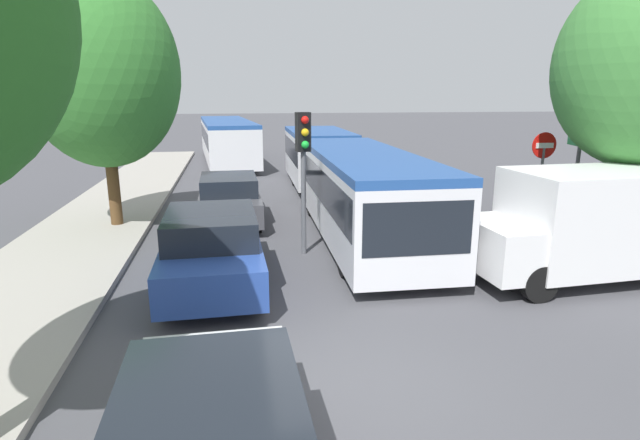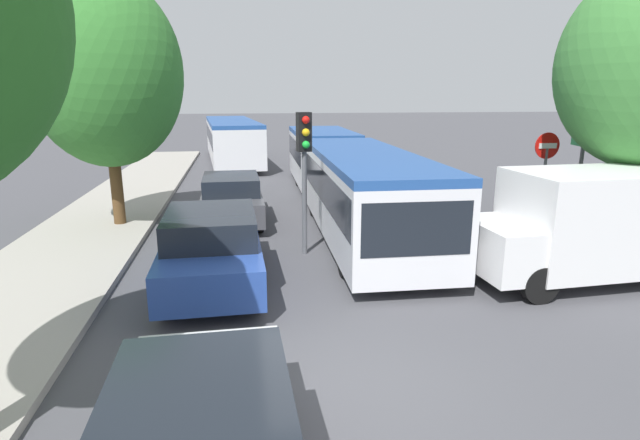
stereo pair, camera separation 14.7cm
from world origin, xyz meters
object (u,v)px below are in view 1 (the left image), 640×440
city_bus_rear (227,138)px  no_entry_sign (542,167)px  queued_car_graphite (229,199)px  direction_sign_post (580,143)px  articulated_bus (340,171)px  traffic_light (303,152)px  white_van (597,222)px  tree_left_mid (102,72)px  queued_car_blue (212,248)px

city_bus_rear → no_entry_sign: no_entry_sign is taller
city_bus_rear → queued_car_graphite: (0.11, -14.00, -0.66)m
queued_car_graphite → direction_sign_post: direction_sign_post is taller
articulated_bus → traffic_light: 4.99m
white_van → direction_sign_post: bearing=-121.1°
no_entry_sign → white_van: bearing=-14.5°
white_van → tree_left_mid: bearing=-31.9°
city_bus_rear → queued_car_blue: bearing=174.7°
tree_left_mid → queued_car_blue: bearing=-59.9°
queued_car_graphite → articulated_bus: bearing=-75.0°
queued_car_blue → queued_car_graphite: (0.33, 5.17, -0.05)m
white_van → city_bus_rear: bearing=-72.0°
queued_car_blue → no_entry_sign: size_ratio=1.59×
articulated_bus → direction_sign_post: bearing=52.3°
queued_car_graphite → white_van: 9.74m
direction_sign_post → no_entry_sign: bearing=-27.3°
articulated_bus → no_entry_sign: size_ratio=5.59×
traffic_light → city_bus_rear: bearing=175.8°
queued_car_blue → no_entry_sign: bearing=-76.0°
traffic_light → tree_left_mid: (-5.02, 3.30, 1.88)m
articulated_bus → traffic_light: bearing=-20.7°
articulated_bus → city_bus_rear: 13.49m
traffic_light → no_entry_sign: (6.60, 0.61, -0.62)m
traffic_light → tree_left_mid: tree_left_mid is taller
articulated_bus → queued_car_graphite: bearing=-72.4°
articulated_bus → city_bus_rear: (-3.73, 12.97, 0.04)m
articulated_bus → queued_car_graphite: (-3.63, -1.04, -0.61)m
traffic_light → no_entry_sign: 6.66m
tree_left_mid → white_van: bearing=-29.2°
no_entry_sign → direction_sign_post: (0.65, -0.55, 0.69)m
traffic_light → direction_sign_post: direction_sign_post is taller
city_bus_rear → articulated_bus: bearing=-168.6°
city_bus_rear → tree_left_mid: 14.81m
city_bus_rear → queued_car_blue: 19.18m
queued_car_blue → traffic_light: traffic_light is taller
tree_left_mid → direction_sign_post: bearing=-14.8°
queued_car_blue → traffic_light: 3.22m
traffic_light → direction_sign_post: size_ratio=0.94×
queued_car_graphite → direction_sign_post: bearing=-111.5°
city_bus_rear → white_van: bearing=-163.9°
queued_car_blue → white_van: bearing=-98.2°
queued_car_blue → queued_car_graphite: queued_car_blue is taller
queued_car_graphite → tree_left_mid: (-3.24, -0.16, 3.65)m
articulated_bus → direction_sign_post: size_ratio=4.38×
no_entry_sign → tree_left_mid: 12.18m
articulated_bus → direction_sign_post: direction_sign_post is taller
no_entry_sign → direction_sign_post: 1.09m
traffic_light → queued_car_graphite: bearing=-163.0°
queued_car_blue → queued_car_graphite: 5.18m
articulated_bus → queued_car_blue: articulated_bus is taller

